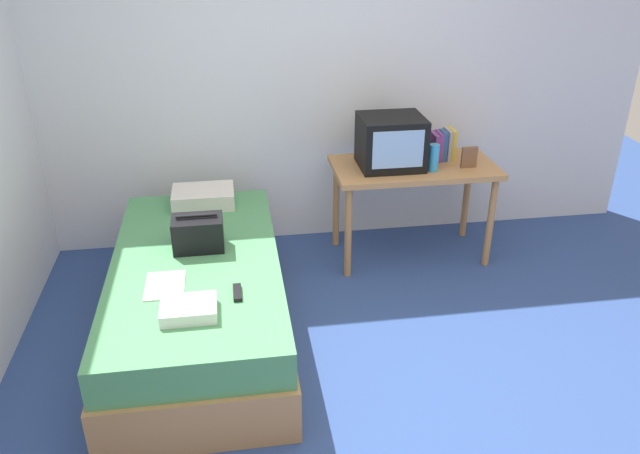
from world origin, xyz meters
The scene contains 14 objects.
ground_plane centered at (0.00, 0.00, 0.00)m, with size 8.00×8.00×0.00m, color #2D4784.
wall_back centered at (0.00, 2.00, 1.30)m, with size 5.20×0.10×2.60m, color silver.
bed centered at (-0.85, 0.72, 0.26)m, with size 1.00×2.00×0.52m.
desk centered at (0.69, 1.50, 0.63)m, with size 1.16×0.60×0.73m.
tv centered at (0.51, 1.51, 0.91)m, with size 0.44×0.39×0.36m.
water_bottle centered at (0.79, 1.37, 0.82)m, with size 0.07×0.07×0.19m, color #3399DB.
book_row centered at (0.92, 1.59, 0.83)m, with size 0.16×0.16×0.23m.
picture_frame centered at (1.05, 1.40, 0.80)m, with size 0.11×0.02×0.15m, color brown.
pillow centered at (-0.81, 1.50, 0.58)m, with size 0.42×0.30×0.11m, color silver.
handbag centered at (-0.82, 0.86, 0.62)m, with size 0.30×0.20×0.23m.
magazine centered at (-1.00, 0.45, 0.52)m, with size 0.21×0.29×0.01m, color white.
remote_dark centered at (-0.62, 0.31, 0.53)m, with size 0.04×0.16×0.02m, color black.
remote_silver centered at (-0.95, 0.90, 0.53)m, with size 0.04×0.14×0.02m, color #B7B7BC.
folded_towel centered at (-0.86, 0.15, 0.55)m, with size 0.28×0.22×0.07m, color white.
Camera 1 is at (-0.61, -2.55, 2.33)m, focal length 35.23 mm.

